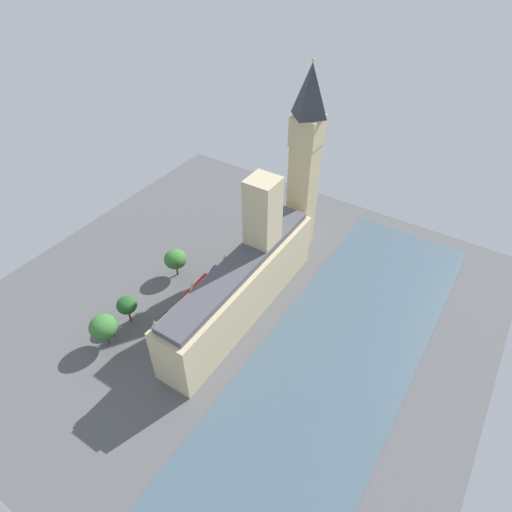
% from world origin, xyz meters
% --- Properties ---
extents(ground_plane, '(125.01, 125.01, 0.00)m').
position_xyz_m(ground_plane, '(0.00, 0.00, 0.00)').
color(ground_plane, '#565659').
extents(river_thames, '(34.31, 112.51, 0.25)m').
position_xyz_m(river_thames, '(-29.35, 0.00, 0.12)').
color(river_thames, '#475B6B').
rests_on(river_thames, ground).
extents(parliament_building, '(10.29, 55.01, 34.99)m').
position_xyz_m(parliament_building, '(-1.99, -1.60, 9.89)').
color(parliament_building, '#CCBA8E').
rests_on(parliament_building, ground).
extents(clock_tower, '(7.57, 7.57, 55.15)m').
position_xyz_m(clock_tower, '(-0.82, -33.21, 28.52)').
color(clock_tower, tan).
rests_on(clock_tower, ground).
extents(car_yellow_cab_kerbside, '(2.21, 4.47, 1.74)m').
position_xyz_m(car_yellow_cab_kerbside, '(9.36, -17.35, 0.89)').
color(car_yellow_cab_kerbside, gold).
rests_on(car_yellow_cab_kerbside, ground).
extents(car_blue_near_tower, '(2.45, 4.85, 1.74)m').
position_xyz_m(car_blue_near_tower, '(12.82, -7.87, 0.89)').
color(car_blue_near_tower, navy).
rests_on(car_blue_near_tower, ground).
extents(double_decker_bus_by_river_gate, '(3.08, 10.62, 4.75)m').
position_xyz_m(double_decker_bus_by_river_gate, '(10.29, 2.66, 2.63)').
color(double_decker_bus_by_river_gate, red).
rests_on(double_decker_bus_by_river_gate, ground).
extents(car_black_midblock, '(2.11, 4.17, 1.74)m').
position_xyz_m(car_black_midblock, '(12.48, 13.34, 0.89)').
color(car_black_midblock, black).
rests_on(car_black_midblock, ground).
extents(car_silver_corner, '(2.04, 4.14, 1.74)m').
position_xyz_m(car_silver_corner, '(10.18, 18.99, 0.89)').
color(car_silver_corner, '#B7B7BC').
rests_on(car_silver_corner, ground).
extents(pedestrian_trailing, '(0.61, 0.64, 1.52)m').
position_xyz_m(pedestrian_trailing, '(5.57, 5.19, 0.68)').
color(pedestrian_trailing, navy).
rests_on(pedestrian_trailing, ground).
extents(pedestrian_far_end, '(0.64, 0.58, 1.53)m').
position_xyz_m(pedestrian_far_end, '(5.79, 6.21, 0.69)').
color(pedestrian_far_end, black).
rests_on(pedestrian_far_end, ground).
extents(plane_tree_opposite_hall, '(5.11, 5.11, 7.97)m').
position_xyz_m(plane_tree_opposite_hall, '(20.21, 18.25, 5.76)').
color(plane_tree_opposite_hall, brown).
rests_on(plane_tree_opposite_hall, ground).
extents(plane_tree_leading, '(6.33, 6.33, 8.58)m').
position_xyz_m(plane_tree_leading, '(21.48, -1.65, 5.87)').
color(plane_tree_leading, brown).
rests_on(plane_tree_leading, ground).
extents(plane_tree_under_trees, '(6.70, 6.70, 9.00)m').
position_xyz_m(plane_tree_under_trees, '(19.45, 26.49, 6.14)').
color(plane_tree_under_trees, brown).
rests_on(plane_tree_under_trees, ground).
extents(street_lamp_slot_10, '(0.56, 0.56, 6.90)m').
position_xyz_m(street_lamp_slot_10, '(19.65, 24.27, 4.76)').
color(street_lamp_slot_10, black).
rests_on(street_lamp_slot_10, ground).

